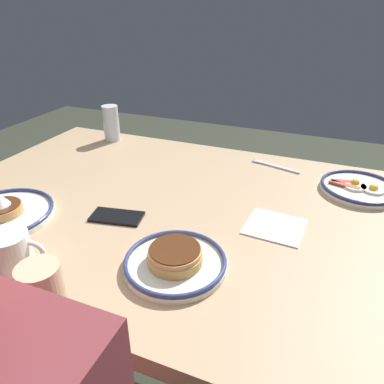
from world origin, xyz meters
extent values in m
plane|color=#34392B|center=(0.00, 0.00, 0.00)|extent=(6.00, 6.00, 0.00)
cube|color=tan|center=(0.00, 0.00, 0.71)|extent=(1.47, 0.99, 0.05)
cylinder|color=#977B5D|center=(-0.62, -0.38, 0.35)|extent=(0.08, 0.08, 0.69)
cylinder|color=#977B5D|center=(0.62, -0.38, 0.35)|extent=(0.08, 0.08, 0.69)
cylinder|color=silver|center=(-0.52, -0.29, 0.74)|extent=(0.24, 0.24, 0.01)
torus|color=navy|center=(-0.52, -0.29, 0.76)|extent=(0.24, 0.24, 0.01)
cylinder|color=white|center=(-0.56, -0.29, 0.76)|extent=(0.07, 0.07, 0.01)
sphere|color=yellow|center=(-0.56, -0.28, 0.76)|extent=(0.03, 0.03, 0.03)
cylinder|color=white|center=(-0.51, -0.29, 0.76)|extent=(0.07, 0.07, 0.01)
sphere|color=yellow|center=(-0.51, -0.30, 0.76)|extent=(0.03, 0.03, 0.03)
cube|color=#A73627|center=(-0.48, -0.31, 0.76)|extent=(0.08, 0.04, 0.01)
cube|color=#9F432C|center=(-0.48, -0.28, 0.76)|extent=(0.10, 0.05, 0.01)
cylinder|color=white|center=(0.41, 0.25, 0.74)|extent=(0.28, 0.28, 0.01)
torus|color=navy|center=(0.41, 0.25, 0.76)|extent=(0.27, 0.27, 0.01)
cylinder|color=tan|center=(0.41, 0.25, 0.76)|extent=(0.11, 0.11, 0.01)
cylinder|color=#D4904B|center=(0.41, 0.25, 0.77)|extent=(0.11, 0.11, 0.01)
cylinder|color=#4C2814|center=(0.41, 0.25, 0.78)|extent=(0.10, 0.10, 0.00)
cylinder|color=silver|center=(-0.13, 0.26, 0.74)|extent=(0.24, 0.24, 0.01)
torus|color=navy|center=(-0.13, 0.26, 0.76)|extent=(0.23, 0.23, 0.01)
cylinder|color=tan|center=(-0.13, 0.26, 0.76)|extent=(0.12, 0.12, 0.01)
cylinder|color=tan|center=(-0.13, 0.26, 0.77)|extent=(0.12, 0.12, 0.01)
cylinder|color=tan|center=(-0.13, 0.26, 0.78)|extent=(0.12, 0.12, 0.01)
cylinder|color=#4C2814|center=(-0.13, 0.26, 0.79)|extent=(0.11, 0.11, 0.00)
cylinder|color=white|center=(0.21, 0.40, 0.78)|extent=(0.09, 0.09, 0.09)
torus|color=white|center=(0.16, 0.38, 0.78)|extent=(0.06, 0.04, 0.06)
cylinder|color=brown|center=(0.21, 0.40, 0.81)|extent=(0.08, 0.08, 0.01)
cylinder|color=silver|center=(0.47, -0.41, 0.81)|extent=(0.07, 0.07, 0.15)
cylinder|color=black|center=(0.47, -0.41, 0.79)|extent=(0.06, 0.06, 0.10)
cube|color=black|center=(0.11, 0.13, 0.74)|extent=(0.15, 0.10, 0.01)
cube|color=white|center=(-0.31, 0.01, 0.74)|extent=(0.16, 0.15, 0.00)
cube|color=silver|center=(-0.25, -0.38, 0.74)|extent=(0.18, 0.06, 0.01)
cube|color=silver|center=(-0.17, -0.41, 0.74)|extent=(0.03, 0.01, 0.00)
cube|color=silver|center=(-0.17, -0.41, 0.74)|extent=(0.03, 0.01, 0.00)
cube|color=silver|center=(-0.17, -0.40, 0.74)|extent=(0.03, 0.01, 0.00)
cube|color=silver|center=(-0.16, -0.39, 0.74)|extent=(0.03, 0.01, 0.00)
cylinder|color=#DDAB88|center=(-0.01, 0.52, 0.78)|extent=(0.08, 0.08, 0.26)
camera|label=1|loc=(-0.40, 0.83, 1.28)|focal=33.36mm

